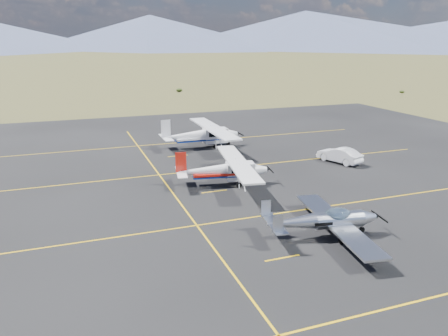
{
  "coord_description": "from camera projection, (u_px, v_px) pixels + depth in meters",
  "views": [
    {
      "loc": [
        -12.83,
        -21.63,
        10.93
      ],
      "look_at": [
        -2.04,
        8.0,
        1.6
      ],
      "focal_mm": 35.0,
      "sensor_mm": 36.0,
      "label": 1
    }
  ],
  "objects": [
    {
      "name": "aircraft_low_wing",
      "position": [
        326.0,
        221.0,
        24.95
      ],
      "size": [
        6.72,
        9.29,
        2.01
      ],
      "rotation": [
        0.0,
        0.0,
        -0.15
      ],
      "color": "silver",
      "rests_on": "apron"
    },
    {
      "name": "aircraft_plain",
      "position": [
        202.0,
        134.0,
        45.46
      ],
      "size": [
        7.38,
        12.31,
        3.13
      ],
      "rotation": [
        0.0,
        0.0,
        -0.01
      ],
      "color": "white",
      "rests_on": "apron"
    },
    {
      "name": "ground",
      "position": [
        300.0,
        224.0,
        26.8
      ],
      "size": [
        1600.0,
        1600.0,
        0.0
      ],
      "primitive_type": "plane",
      "color": "#383D1C",
      "rests_on": "ground"
    },
    {
      "name": "aircraft_cessna",
      "position": [
        224.0,
        170.0,
        33.83
      ],
      "size": [
        6.62,
        10.85,
        2.74
      ],
      "rotation": [
        0.0,
        0.0,
        -0.17
      ],
      "color": "silver",
      "rests_on": "apron"
    },
    {
      "name": "sedan",
      "position": [
        339.0,
        155.0,
        40.09
      ],
      "size": [
        2.83,
        4.48,
        1.39
      ],
      "primitive_type": "imported",
      "rotation": [
        0.0,
        0.0,
        3.49
      ],
      "color": "white",
      "rests_on": "apron"
    },
    {
      "name": "apron",
      "position": [
        254.0,
        189.0,
        33.1
      ],
      "size": [
        72.0,
        72.0,
        0.02
      ],
      "primitive_type": "cube",
      "color": "black",
      "rests_on": "ground"
    }
  ]
}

